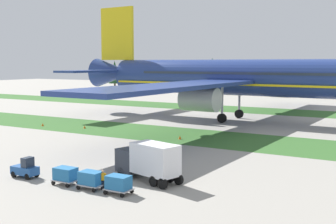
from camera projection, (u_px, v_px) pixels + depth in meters
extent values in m
cube|color=#336028|center=(168.00, 134.00, 67.14)|extent=(320.00, 13.70, 0.01)
cube|color=#336028|center=(254.00, 110.00, 100.94)|extent=(320.00, 13.70, 0.01)
cylinder|color=navy|center=(255.00, 78.00, 79.69)|extent=(59.43, 8.29, 6.68)
cone|color=navy|center=(115.00, 73.00, 96.72)|extent=(10.29, 6.62, 6.35)
cube|color=yellow|center=(255.00, 84.00, 79.82)|extent=(57.99, 8.39, 0.36)
cube|color=#283342|center=(274.00, 73.00, 77.70)|extent=(52.20, 8.16, 0.44)
cube|color=navy|center=(276.00, 77.00, 101.25)|extent=(10.48, 39.99, 0.60)
cylinder|color=#A3A3A8|center=(273.00, 88.00, 95.72)|extent=(5.88, 3.83, 3.68)
cube|color=navy|center=(172.00, 87.00, 62.07)|extent=(10.48, 39.99, 0.60)
cylinder|color=#A3A3A8|center=(200.00, 99.00, 66.61)|extent=(5.88, 3.83, 3.68)
cube|color=navy|center=(142.00, 70.00, 104.07)|extent=(5.65, 14.59, 0.42)
cube|color=navy|center=(89.00, 71.00, 88.49)|extent=(5.65, 14.59, 0.42)
cube|color=yellow|center=(117.00, 34.00, 95.39)|extent=(8.47, 0.95, 11.36)
cylinder|color=#A3A3A8|center=(239.00, 98.00, 85.96)|extent=(0.44, 0.44, 6.33)
cylinder|color=black|center=(239.00, 114.00, 86.31)|extent=(1.72, 0.64, 1.70)
cylinder|color=#A3A3A8|center=(222.00, 101.00, 79.19)|extent=(0.44, 0.44, 6.33)
cylinder|color=black|center=(222.00, 118.00, 79.55)|extent=(1.72, 0.64, 1.70)
cube|color=#1E4C8E|center=(25.00, 170.00, 41.56)|extent=(2.63, 1.35, 0.77)
cube|color=#283342|center=(28.00, 162.00, 41.27)|extent=(0.72, 1.11, 0.90)
cylinder|color=black|center=(14.00, 174.00, 41.56)|extent=(0.60, 0.21, 0.60)
cylinder|color=black|center=(23.00, 172.00, 42.52)|extent=(0.60, 0.21, 0.60)
cylinder|color=black|center=(28.00, 177.00, 40.68)|extent=(0.60, 0.21, 0.60)
cylinder|color=black|center=(36.00, 174.00, 41.63)|extent=(0.60, 0.21, 0.60)
cube|color=#A3A3A8|center=(66.00, 180.00, 39.12)|extent=(2.23, 1.54, 0.10)
cube|color=#23669E|center=(65.00, 174.00, 39.05)|extent=(1.96, 1.36, 1.10)
cylinder|color=black|center=(53.00, 183.00, 38.94)|extent=(0.40, 0.13, 0.40)
cylinder|color=black|center=(64.00, 179.00, 40.14)|extent=(0.40, 0.13, 0.40)
cylinder|color=black|center=(68.00, 185.00, 38.13)|extent=(0.40, 0.13, 0.40)
cylinder|color=black|center=(78.00, 182.00, 39.33)|extent=(0.40, 0.13, 0.40)
cube|color=#A3A3A8|center=(91.00, 184.00, 37.71)|extent=(2.23, 1.54, 0.10)
cube|color=#23669E|center=(91.00, 178.00, 37.64)|extent=(1.96, 1.36, 1.10)
cylinder|color=black|center=(78.00, 187.00, 37.54)|extent=(0.40, 0.13, 0.40)
cylinder|color=black|center=(89.00, 184.00, 38.74)|extent=(0.40, 0.13, 0.40)
cylinder|color=black|center=(94.00, 190.00, 36.73)|extent=(0.40, 0.13, 0.40)
cylinder|color=black|center=(104.00, 186.00, 37.93)|extent=(0.40, 0.13, 0.40)
cube|color=#A3A3A8|center=(119.00, 189.00, 36.31)|extent=(2.23, 1.54, 0.10)
cube|color=#23669E|center=(118.00, 182.00, 36.24)|extent=(1.96, 1.36, 1.10)
cylinder|color=black|center=(105.00, 192.00, 36.13)|extent=(0.40, 0.13, 0.40)
cylinder|color=black|center=(115.00, 188.00, 37.33)|extent=(0.40, 0.13, 0.40)
cylinder|color=black|center=(122.00, 195.00, 35.32)|extent=(0.40, 0.13, 0.40)
cylinder|color=black|center=(132.00, 191.00, 36.52)|extent=(0.40, 0.13, 0.40)
cube|color=#2D333D|center=(131.00, 160.00, 42.02)|extent=(2.72, 2.79, 2.20)
cube|color=#283342|center=(124.00, 154.00, 42.72)|extent=(0.61, 2.02, 0.97)
cube|color=silver|center=(155.00, 159.00, 39.59)|extent=(4.94, 3.38, 2.80)
cylinder|color=black|center=(122.00, 172.00, 41.60)|extent=(1.00, 0.54, 0.96)
cylinder|color=black|center=(138.00, 169.00, 42.99)|extent=(1.00, 0.54, 0.96)
cylinder|color=black|center=(154.00, 181.00, 38.44)|extent=(1.00, 0.54, 0.96)
cylinder|color=black|center=(170.00, 177.00, 39.84)|extent=(1.00, 0.54, 0.96)
cylinder|color=black|center=(163.00, 184.00, 37.65)|extent=(1.00, 0.54, 0.96)
cylinder|color=black|center=(179.00, 179.00, 39.05)|extent=(1.00, 0.54, 0.96)
cylinder|color=black|center=(104.00, 185.00, 37.53)|extent=(0.18, 0.18, 0.85)
cylinder|color=black|center=(102.00, 185.00, 37.49)|extent=(0.18, 0.18, 0.85)
cylinder|color=orange|center=(103.00, 176.00, 37.43)|extent=(0.36, 0.36, 0.62)
sphere|color=tan|center=(103.00, 171.00, 37.38)|extent=(0.24, 0.24, 0.24)
cylinder|color=orange|center=(105.00, 177.00, 37.47)|extent=(0.10, 0.10, 0.58)
cylinder|color=orange|center=(100.00, 177.00, 37.39)|extent=(0.10, 0.10, 0.58)
cone|color=orange|center=(85.00, 127.00, 72.82)|extent=(0.44, 0.44, 0.50)
cone|color=orange|center=(180.00, 137.00, 62.43)|extent=(0.44, 0.44, 0.55)
cone|color=orange|center=(43.00, 125.00, 75.56)|extent=(0.44, 0.44, 0.52)
cylinder|color=#4C3823|center=(115.00, 87.00, 174.47)|extent=(0.70, 0.70, 2.84)
cone|color=#1E4223|center=(115.00, 72.00, 173.81)|extent=(5.03, 5.03, 8.92)
cylinder|color=#4C3823|center=(169.00, 88.00, 167.15)|extent=(0.70, 0.70, 2.73)
cone|color=#1E4223|center=(169.00, 75.00, 166.61)|extent=(3.91, 3.91, 6.99)
cylinder|color=#4C3823|center=(212.00, 88.00, 156.86)|extent=(0.70, 0.70, 3.91)
cone|color=#1E4223|center=(212.00, 70.00, 156.16)|extent=(6.38, 6.38, 8.77)
cylinder|color=#4C3823|center=(265.00, 91.00, 144.29)|extent=(0.70, 0.70, 3.62)
cone|color=#1E4223|center=(266.00, 76.00, 143.74)|extent=(3.91, 3.91, 6.20)
cylinder|color=#4C3823|center=(334.00, 93.00, 133.05)|extent=(0.70, 0.70, 3.33)
cone|color=#1E4223|center=(335.00, 78.00, 132.52)|extent=(4.67, 4.67, 6.22)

